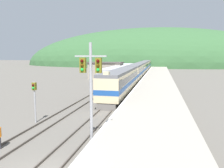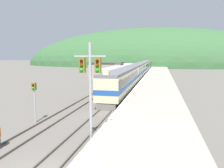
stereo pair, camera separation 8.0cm
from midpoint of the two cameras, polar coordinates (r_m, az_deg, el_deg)
The scene contains 12 objects.
track_main at distance 79.62m, azimuth 8.29°, elevation 2.90°, with size 1.52×180.00×0.16m.
track_siding at distance 80.04m, azimuth 5.35°, elevation 2.97°, with size 1.52×180.00×0.16m.
platform at distance 59.44m, azimuth 11.94°, elevation 1.70°, with size 7.01×140.00×1.03m.
distant_hills at distance 142.72m, azimuth 10.26°, elevation 4.82°, with size 167.77×75.50×46.78m.
station_shed at distance 60.01m, azimuth -1.49°, elevation 3.61°, with size 9.29×5.85×4.53m.
express_train_lead_car at distance 34.76m, azimuth 2.58°, elevation 0.75°, with size 3.01×21.08×4.49m.
carriage_second at distance 56.18m, azimuth 6.47°, elevation 3.27°, with size 3.00×20.12×4.13m.
carriage_third at distance 77.05m, azimuth 8.18°, elevation 4.37°, with size 3.00×20.12×4.13m.
carriage_fourth at distance 97.98m, azimuth 9.15°, elevation 5.00°, with size 3.00×20.12×4.13m.
siding_train at distance 57.01m, azimuth 2.38°, elevation 3.04°, with size 2.90×34.10×3.72m.
signal_mast_main at distance 14.77m, azimuth -5.56°, elevation 1.12°, with size 2.20×0.42×7.18m.
signal_post_siding at distance 21.62m, azimuth -19.56°, elevation -2.38°, with size 0.36×0.42×3.88m.
Camera 2 is at (6.07, -9.14, 6.33)m, focal length 35.00 mm.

